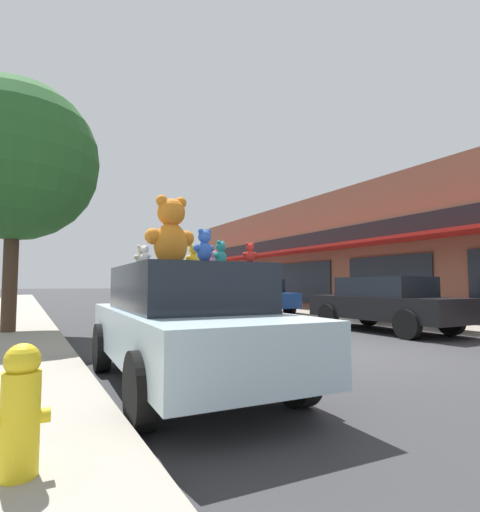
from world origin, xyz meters
The scene contains 17 objects.
ground_plane centered at (0.00, 0.00, 0.00)m, with size 260.00×260.00×0.00m, color #333335.
storefront_row centered at (13.52, 7.88, 2.80)m, with size 14.28×31.27×5.61m.
plush_art_car centered at (-3.49, -0.68, 0.82)m, with size 2.01×4.45×1.54m.
teddy_bear_giant centered at (-3.54, -0.26, 2.02)m, with size 0.74×0.46×1.00m.
teddy_bear_brown centered at (-3.61, -0.03, 1.66)m, with size 0.14×0.19×0.25m.
teddy_bear_black centered at (-3.41, 0.00, 1.66)m, with size 0.15×0.20×0.26m.
teddy_bear_blue centered at (-3.59, -1.58, 1.72)m, with size 0.28×0.19×0.37m.
teddy_bear_pink centered at (-3.03, -0.59, 1.65)m, with size 0.17×0.12×0.23m.
teddy_bear_yellow centered at (-3.01, 0.18, 1.72)m, with size 0.29×0.21×0.38m.
teddy_bear_white centered at (-4.08, -0.96, 1.64)m, with size 0.13×0.16×0.22m.
teddy_bear_cream centered at (-3.95, -0.29, 1.68)m, with size 0.22×0.15×0.29m.
teddy_bear_teal centered at (-3.02, -0.80, 1.70)m, with size 0.25×0.21×0.34m.
teddy_bear_red centered at (-3.09, -1.71, 1.65)m, with size 0.18×0.11×0.23m.
parked_car_far_center centered at (3.45, 2.23, 0.80)m, with size 1.84×4.47×1.50m.
parked_car_far_right centered at (3.45, 9.29, 0.80)m, with size 1.95×4.30×1.50m.
street_tree centered at (-5.64, 5.69, 4.39)m, with size 4.03×4.03×6.27m.
fire_hydrant centered at (-5.31, -2.80, 0.54)m, with size 0.33×0.22×0.79m.
Camera 1 is at (-5.32, -5.61, 1.30)m, focal length 28.00 mm.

